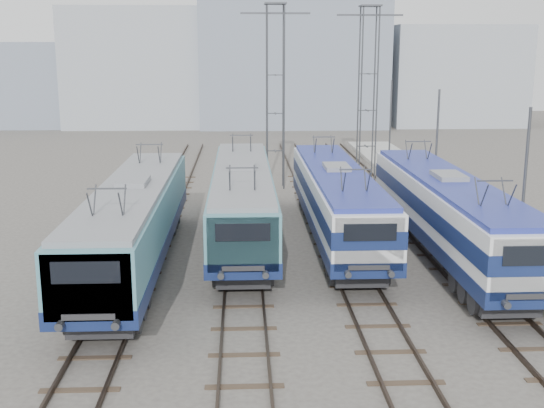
{
  "coord_description": "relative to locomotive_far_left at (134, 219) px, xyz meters",
  "views": [
    {
      "loc": [
        -2.28,
        -23.23,
        9.08
      ],
      "look_at": [
        -0.9,
        7.0,
        2.24
      ],
      "focal_mm": 45.0,
      "sensor_mm": 36.0,
      "label": 1
    }
  ],
  "objects": [
    {
      "name": "mast_rear",
      "position": [
        15.35,
        21.67,
        1.25
      ],
      "size": [
        0.12,
        0.12,
        7.0
      ],
      "primitive_type": "cylinder",
      "color": "#3F4247",
      "rests_on": "ground"
    },
    {
      "name": "catenary_tower_west",
      "position": [
        6.75,
        17.67,
        4.39
      ],
      "size": [
        4.5,
        1.2,
        12.0
      ],
      "color": "#3F4247",
      "rests_on": "ground"
    },
    {
      "name": "catenary_tower_east",
      "position": [
        13.25,
        19.67,
        4.39
      ],
      "size": [
        4.5,
        1.2,
        12.0
      ],
      "color": "#3F4247",
      "rests_on": "ground"
    },
    {
      "name": "building_east",
      "position": [
        30.75,
        57.67,
        3.75
      ],
      "size": [
        16.0,
        12.0,
        12.0
      ],
      "primitive_type": "cube",
      "color": "#9CA4AE",
      "rests_on": "ground"
    },
    {
      "name": "building_far_west",
      "position": [
        -23.25,
        57.67,
        2.75
      ],
      "size": [
        14.0,
        10.0,
        10.0
      ],
      "primitive_type": "cube",
      "color": "gray",
      "rests_on": "ground"
    },
    {
      "name": "mast_mid",
      "position": [
        15.35,
        9.67,
        1.25
      ],
      "size": [
        0.12,
        0.12,
        7.0
      ],
      "primitive_type": "cylinder",
      "color": "#3F4247",
      "rests_on": "ground"
    },
    {
      "name": "building_center",
      "position": [
        10.75,
        57.67,
        6.75
      ],
      "size": [
        22.0,
        14.0,
        18.0
      ],
      "primitive_type": "cube",
      "color": "gray",
      "rests_on": "ground"
    },
    {
      "name": "mast_front",
      "position": [
        15.35,
        -2.33,
        1.25
      ],
      "size": [
        0.12,
        0.12,
        7.0
      ],
      "primitive_type": "cylinder",
      "color": "#3F4247",
      "rests_on": "ground"
    },
    {
      "name": "locomotive_center_right",
      "position": [
        9.0,
        4.07,
        -0.02
      ],
      "size": [
        2.76,
        17.44,
        3.28
      ],
      "color": "#13204F",
      "rests_on": "ground"
    },
    {
      "name": "platform",
      "position": [
        16.95,
        3.67,
        -2.1
      ],
      "size": [
        4.0,
        70.0,
        0.3
      ],
      "primitive_type": "cube",
      "color": "#9E9E99",
      "rests_on": "ground"
    },
    {
      "name": "ground",
      "position": [
        6.75,
        -4.33,
        -2.25
      ],
      "size": [
        160.0,
        160.0,
        0.0
      ],
      "primitive_type": "plane",
      "color": "#514C47"
    },
    {
      "name": "locomotive_center_left",
      "position": [
        4.5,
        4.22,
        -0.03
      ],
      "size": [
        2.81,
        17.77,
        3.35
      ],
      "color": "#13204F",
      "rests_on": "ground"
    },
    {
      "name": "locomotive_far_right",
      "position": [
        13.5,
        1.05,
        0.03
      ],
      "size": [
        2.83,
        17.86,
        3.36
      ],
      "color": "#13204F",
      "rests_on": "ground"
    },
    {
      "name": "building_west",
      "position": [
        -7.25,
        57.67,
        4.75
      ],
      "size": [
        18.0,
        12.0,
        14.0
      ],
      "primitive_type": "cube",
      "color": "#9CA4AE",
      "rests_on": "ground"
    },
    {
      "name": "locomotive_far_left",
      "position": [
        0.0,
        0.0,
        0.0
      ],
      "size": [
        2.86,
        18.07,
        3.4
      ],
      "color": "#13204F",
      "rests_on": "ground"
    }
  ]
}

